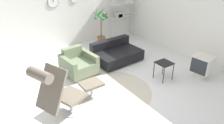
{
  "coord_description": "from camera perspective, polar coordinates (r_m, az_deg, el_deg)",
  "views": [
    {
      "loc": [
        -2.75,
        -3.67,
        3.02
      ],
      "look_at": [
        0.03,
        0.37,
        0.55
      ],
      "focal_mm": 35.0,
      "sensor_mm": 36.0,
      "label": 1
    }
  ],
  "objects": [
    {
      "name": "potted_plant",
      "position": [
        7.86,
        -2.83,
        8.6
      ],
      "size": [
        0.59,
        0.59,
        1.36
      ],
      "color": "brown",
      "rests_on": "ground_plane"
    },
    {
      "name": "shelf_unit",
      "position": [
        8.53,
        2.67,
        13.33
      ],
      "size": [
        1.0,
        0.28,
        1.73
      ],
      "color": "#BCBCC1",
      "rests_on": "ground_plane"
    },
    {
      "name": "wall_back",
      "position": [
        7.61,
        -12.91,
        13.8
      ],
      "size": [
        12.0,
        0.09,
        2.8
      ],
      "color": "silver",
      "rests_on": "ground_plane"
    },
    {
      "name": "armchair_red",
      "position": [
        6.07,
        -8.8,
        -0.66
      ],
      "size": [
        0.88,
        0.91,
        0.69
      ],
      "rotation": [
        0.0,
        0.0,
        3.23
      ],
      "color": "silver",
      "rests_on": "ground_plane"
    },
    {
      "name": "ground_plane",
      "position": [
        5.49,
        1.96,
        -6.66
      ],
      "size": [
        12.0,
        12.0,
        0.0
      ],
      "primitive_type": "plane",
      "color": "silver"
    },
    {
      "name": "round_rug",
      "position": [
        5.34,
        -0.22,
        -7.67
      ],
      "size": [
        1.97,
        1.97,
        0.01
      ],
      "color": "#BCB29E",
      "rests_on": "ground_plane"
    },
    {
      "name": "side_table",
      "position": [
        5.81,
        13.46,
        -0.69
      ],
      "size": [
        0.39,
        0.39,
        0.48
      ],
      "color": "black",
      "rests_on": "ground_plane"
    },
    {
      "name": "wall_right",
      "position": [
        6.96,
        22.44,
        11.3
      ],
      "size": [
        0.06,
        12.0,
        2.8
      ],
      "color": "silver",
      "rests_on": "ground_plane"
    },
    {
      "name": "crt_television",
      "position": [
        6.25,
        22.5,
        -0.89
      ],
      "size": [
        0.51,
        0.54,
        0.61
      ],
      "rotation": [
        0.0,
        0.0,
        1.71
      ],
      "color": "beige",
      "rests_on": "ground_plane"
    },
    {
      "name": "couch_low",
      "position": [
        6.71,
        1.11,
        2.07
      ],
      "size": [
        1.43,
        0.99,
        0.61
      ],
      "rotation": [
        0.0,
        0.0,
        3.19
      ],
      "color": "black",
      "rests_on": "ground_plane"
    },
    {
      "name": "ottoman",
      "position": [
        5.07,
        -5.44,
        -6.28
      ],
      "size": [
        0.49,
        0.42,
        0.36
      ],
      "color": "#BCBCC1",
      "rests_on": "ground_plane"
    },
    {
      "name": "lounge_chair",
      "position": [
        4.22,
        -14.5,
        -6.9
      ],
      "size": [
        1.09,
        0.83,
        1.28
      ],
      "rotation": [
        0.0,
        0.0,
        -1.21
      ],
      "color": "#BCBCC1",
      "rests_on": "ground_plane"
    }
  ]
}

